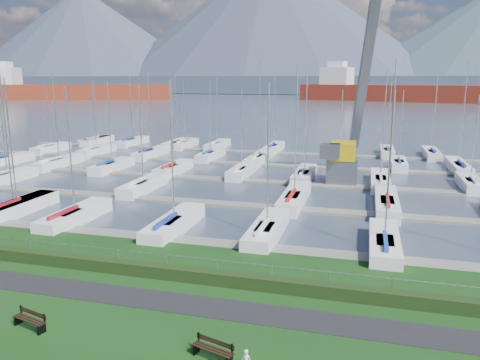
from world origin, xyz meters
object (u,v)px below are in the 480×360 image
(bench_left, at_px, (30,320))
(bench_right, at_px, (213,349))
(person, at_px, (246,359))
(crane, at_px, (349,130))

(bench_left, bearing_deg, bench_right, 14.34)
(bench_right, distance_m, person, 1.50)
(bench_right, bearing_deg, person, 0.50)
(person, relative_size, crane, 0.05)
(bench_left, height_order, person, person)
(bench_right, bearing_deg, bench_left, -163.71)
(person, bearing_deg, bench_left, -173.79)
(bench_left, relative_size, bench_right, 1.00)
(bench_right, height_order, person, person)
(crane, bearing_deg, bench_left, -109.67)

